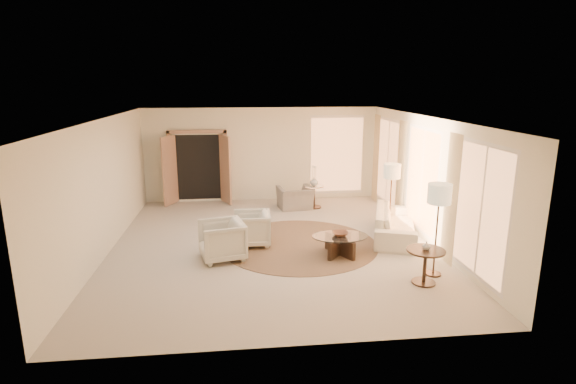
{
  "coord_description": "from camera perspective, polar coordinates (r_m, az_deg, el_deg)",
  "views": [
    {
      "loc": [
        -0.68,
        -9.45,
        3.55
      ],
      "look_at": [
        0.4,
        0.4,
        1.1
      ],
      "focal_mm": 28.0,
      "sensor_mm": 36.0,
      "label": 1
    }
  ],
  "objects": [
    {
      "name": "windows_right",
      "position": [
        10.64,
        16.75,
        1.35
      ],
      "size": [
        0.1,
        6.4,
        2.4
      ],
      "primitive_type": null,
      "color": "#FFA866",
      "rests_on": "room"
    },
    {
      "name": "room",
      "position": [
        9.72,
        -2.09,
        1.08
      ],
      "size": [
        7.04,
        8.04,
        2.83
      ],
      "color": "beige",
      "rests_on": "ground"
    },
    {
      "name": "side_vase",
      "position": [
        12.83,
        3.35,
        1.36
      ],
      "size": [
        0.31,
        0.31,
        0.25
      ],
      "primitive_type": "imported",
      "rotation": [
        0.0,
        0.0,
        -0.36
      ],
      "color": "silver",
      "rests_on": "side_table"
    },
    {
      "name": "armchair_left",
      "position": [
        10.01,
        -4.64,
        -4.44
      ],
      "size": [
        0.77,
        0.82,
        0.82
      ],
      "primitive_type": "imported",
      "rotation": [
        0.0,
        0.0,
        -1.6
      ],
      "color": "silver",
      "rests_on": "room"
    },
    {
      "name": "accent_chair",
      "position": [
        12.8,
        0.93,
        -0.28
      ],
      "size": [
        1.04,
        0.75,
        0.84
      ],
      "primitive_type": "imported",
      "rotation": [
        0.0,
        0.0,
        3.29
      ],
      "color": "gray",
      "rests_on": "room"
    },
    {
      "name": "area_rug",
      "position": [
        10.11,
        1.42,
        -6.63
      ],
      "size": [
        4.03,
        4.03,
        0.01
      ],
      "primitive_type": "cylinder",
      "rotation": [
        0.0,
        0.0,
        -0.17
      ],
      "color": "#412E1F",
      "rests_on": "room"
    },
    {
      "name": "window_back_corner",
      "position": [
        13.91,
        6.22,
        4.7
      ],
      "size": [
        1.7,
        0.1,
        2.4
      ],
      "primitive_type": null,
      "color": "#FFA866",
      "rests_on": "room"
    },
    {
      "name": "armchair_right",
      "position": [
        9.28,
        -8.4,
        -5.86
      ],
      "size": [
        0.97,
        1.01,
        0.88
      ],
      "primitive_type": "imported",
      "rotation": [
        0.0,
        0.0,
        -1.34
      ],
      "color": "silver",
      "rests_on": "room"
    },
    {
      "name": "bowl",
      "position": [
        9.43,
        6.63,
        -5.28
      ],
      "size": [
        0.36,
        0.36,
        0.08
      ],
      "primitive_type": "imported",
      "rotation": [
        0.0,
        0.0,
        -0.07
      ],
      "color": "brown",
      "rests_on": "coffee_table"
    },
    {
      "name": "end_table",
      "position": [
        8.47,
        17.03,
        -8.3
      ],
      "size": [
        0.68,
        0.68,
        0.64
      ],
      "rotation": [
        0.0,
        0.0,
        -0.43
      ],
      "color": "black",
      "rests_on": "room"
    },
    {
      "name": "sofa",
      "position": [
        10.78,
        13.44,
        -3.87
      ],
      "size": [
        1.58,
        2.45,
        0.67
      ],
      "primitive_type": "imported",
      "rotation": [
        0.0,
        0.0,
        1.25
      ],
      "color": "silver",
      "rests_on": "room"
    },
    {
      "name": "end_vase",
      "position": [
        8.37,
        17.16,
        -6.55
      ],
      "size": [
        0.18,
        0.18,
        0.16
      ],
      "primitive_type": "imported",
      "rotation": [
        0.0,
        0.0,
        0.26
      ],
      "color": "silver",
      "rests_on": "end_table"
    },
    {
      "name": "curtains_right",
      "position": [
        11.45,
        14.77,
        2.08
      ],
      "size": [
        0.06,
        5.2,
        2.6
      ],
      "primitive_type": null,
      "color": "#C9B788",
      "rests_on": "room"
    },
    {
      "name": "floor_lamp_far",
      "position": [
        8.57,
        18.66,
        -0.73
      ],
      "size": [
        0.43,
        0.43,
        1.76
      ],
      "rotation": [
        0.0,
        0.0,
        0.16
      ],
      "color": "#32221A",
      "rests_on": "room"
    },
    {
      "name": "french_doors",
      "position": [
        13.56,
        -11.33,
        3.05
      ],
      "size": [
        1.95,
        0.66,
        2.16
      ],
      "color": "tan",
      "rests_on": "room"
    },
    {
      "name": "floor_lamp_near",
      "position": [
        10.9,
        13.06,
        2.22
      ],
      "size": [
        0.4,
        0.4,
        1.66
      ],
      "rotation": [
        0.0,
        0.0,
        0.24
      ],
      "color": "#32221A",
      "rests_on": "room"
    },
    {
      "name": "coffee_table",
      "position": [
        9.49,
        6.6,
        -6.43
      ],
      "size": [
        1.29,
        1.29,
        0.43
      ],
      "rotation": [
        0.0,
        0.0,
        -0.11
      ],
      "color": "black",
      "rests_on": "room"
    },
    {
      "name": "side_table",
      "position": [
        12.91,
        3.32,
        -0.29
      ],
      "size": [
        0.56,
        0.56,
        0.65
      ],
      "rotation": [
        0.0,
        0.0,
        -0.23
      ],
      "color": "#32221A",
      "rests_on": "room"
    }
  ]
}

